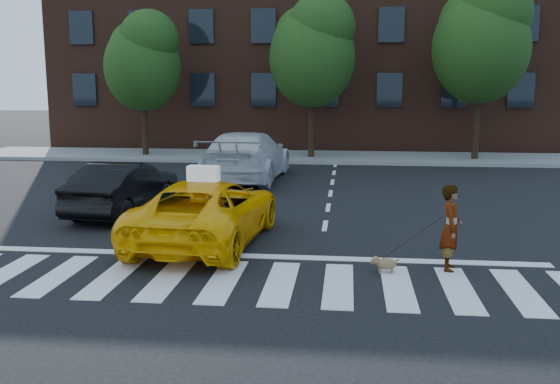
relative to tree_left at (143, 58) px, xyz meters
name	(u,v)px	position (x,y,z in m)	size (l,w,h in m)	color
ground	(223,281)	(6.97, -17.00, -4.44)	(120.00, 120.00, 0.00)	black
crosswalk	(223,281)	(6.97, -17.00, -4.43)	(13.00, 2.40, 0.01)	silver
stop_line	(239,256)	(6.97, -15.40, -4.43)	(12.00, 0.30, 0.01)	silver
sidewalk_far	(301,157)	(6.97, 0.50, -4.37)	(30.00, 4.00, 0.15)	slate
building	(312,33)	(6.97, 8.00, 1.56)	(26.00, 10.00, 12.00)	#4D291B
tree_left	(143,58)	(0.00, 0.00, 0.00)	(3.39, 3.38, 6.50)	black
tree_mid	(313,47)	(7.50, 0.00, 0.41)	(3.69, 3.69, 7.10)	black
tree_right	(482,36)	(14.50, 0.00, 0.82)	(4.00, 4.00, 7.70)	black
taxi	(206,211)	(6.09, -14.43, -3.75)	(2.28, 4.95, 1.38)	#FFB205
black_sedan	(124,188)	(3.25, -11.68, -3.76)	(1.44, 4.13, 1.36)	black
white_suv	(246,156)	(5.57, -5.94, -3.59)	(2.40, 5.89, 1.71)	silver
woman	(451,228)	(10.98, -15.90, -3.64)	(0.58, 0.38, 1.59)	#999999
dog	(384,263)	(9.77, -16.19, -4.26)	(0.53, 0.22, 0.30)	olive
taxi_sign	(203,173)	(6.09, -14.63, -2.90)	(0.65, 0.28, 0.32)	white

